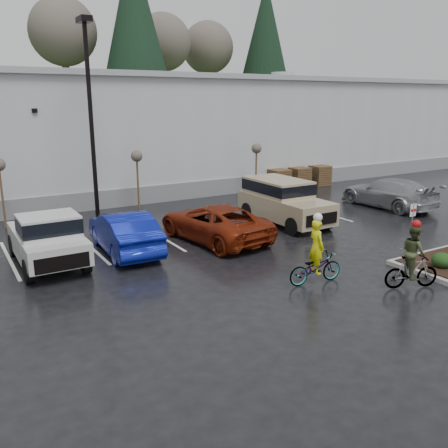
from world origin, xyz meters
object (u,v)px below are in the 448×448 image
pallet_stack_b (299,177)px  cyclist_hivis (316,262)px  fire_lane_sign (412,225)px  car_blue (124,232)px  lamppost (90,100)px  car_far_silver (388,193)px  pallet_stack_c (319,175)px  pickup_white (45,236)px  cyclist_olive (412,263)px  sapling_mid (137,159)px  pallet_stack_a (279,180)px  suv_tan (285,202)px  car_red (214,222)px  sapling_east (256,151)px

pallet_stack_b → cyclist_hivis: cyclist_hivis is taller
fire_lane_sign → car_blue: fire_lane_sign is taller
lamppost → car_far_silver: lamppost is taller
pallet_stack_b → pallet_stack_c: 1.80m
pickup_white → car_blue: pickup_white is taller
pallet_stack_b → cyclist_olive: 17.48m
sapling_mid → cyclist_hivis: bearing=-85.0°
pallet_stack_a → car_far_silver: 7.43m
suv_tan → car_far_silver: suv_tan is taller
pallet_stack_b → suv_tan: bearing=-133.6°
cyclist_olive → lamppost: bearing=45.9°
sapling_mid → fire_lane_sign: (5.30, -12.80, -1.32)m
cyclist_hivis → cyclist_olive: cyclist_hivis is taller
fire_lane_sign → suv_tan: size_ratio=0.43×
suv_tan → cyclist_hivis: bearing=-120.8°
car_blue → fire_lane_sign: bearing=144.7°
pallet_stack_a → suv_tan: bearing=-125.5°
pallet_stack_b → sapling_mid: bearing=-175.1°
pallet_stack_b → lamppost: bearing=-172.0°
car_blue → car_far_silver: (14.98, 0.09, 0.00)m
car_far_silver → car_blue: bearing=-0.2°
cyclist_olive → car_blue: bearing=60.3°
pallet_stack_b → suv_tan: 9.75m
pallet_stack_a → pickup_white: size_ratio=0.26×
car_red → cyclist_olive: 8.14m
car_blue → suv_tan: 7.98m
car_far_silver → cyclist_hivis: 12.59m
cyclist_hivis → suv_tan: bearing=-24.6°
sapling_east → car_far_silver: (4.47, -6.16, -1.93)m
fire_lane_sign → suv_tan: 6.77m
sapling_east → car_red: (-6.77, -6.69, -1.96)m
car_blue → lamppost: bearing=-92.5°
sapling_east → pallet_stack_a: (2.50, 1.00, -2.05)m
sapling_east → fire_lane_sign: (-2.20, -12.80, -1.32)m
fire_lane_sign → cyclist_olive: (-1.91, -1.58, -0.60)m
fire_lane_sign → pickup_white: 13.07m
pallet_stack_b → cyclist_olive: (-8.31, -15.38, 0.13)m
pallet_stack_a → car_red: bearing=-140.3°
lamppost → sapling_east: size_ratio=2.88×
pallet_stack_a → car_far_silver: car_far_silver is taller
suv_tan → car_blue: bearing=-178.6°
pickup_white → pallet_stack_b: bearing=21.8°
suv_tan → pickup_white: bearing=179.8°
pallet_stack_b → car_red: bearing=-145.0°
car_red → pallet_stack_b: bearing=-151.9°
pallet_stack_c → pickup_white: pickup_white is taller
sapling_mid → pallet_stack_c: bearing=4.2°
fire_lane_sign → cyclist_olive: 2.55m
sapling_east → pickup_white: bearing=-155.8°
lamppost → pallet_stack_b: bearing=8.0°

